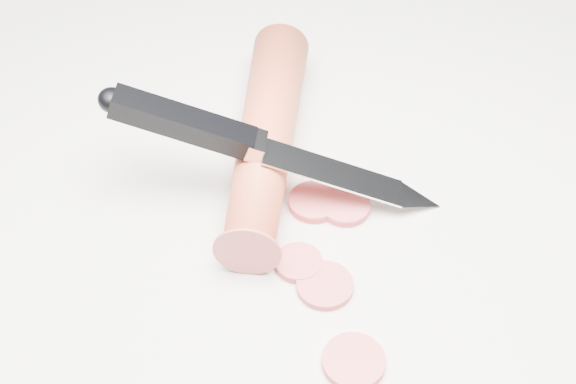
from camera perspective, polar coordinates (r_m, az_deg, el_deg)
ground at (r=0.57m, az=0.12°, el=-1.06°), size 2.40×2.40×0.00m
carrot at (r=0.59m, az=-1.54°, el=3.98°), size 0.18×0.18×0.04m
carrot_slice_0 at (r=0.52m, az=2.64°, el=-6.66°), size 0.04×0.04×0.01m
carrot_slice_1 at (r=0.53m, az=0.76°, el=-5.07°), size 0.03×0.03×0.01m
carrot_slice_2 at (r=0.57m, az=1.86°, el=-0.72°), size 0.04×0.04×0.01m
carrot_slice_3 at (r=0.49m, az=4.69°, el=-11.92°), size 0.04×0.04×0.01m
carrot_slice_4 at (r=0.57m, az=4.08°, el=-1.00°), size 0.04×0.04×0.01m
kitchen_knife at (r=0.55m, az=-0.87°, el=3.12°), size 0.19×0.19×0.09m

